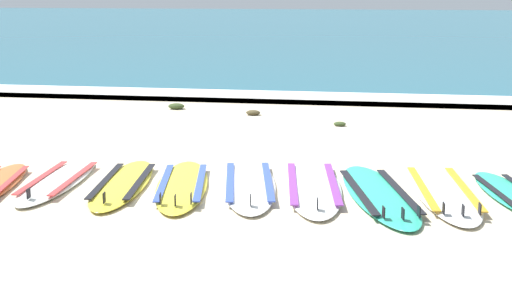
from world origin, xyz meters
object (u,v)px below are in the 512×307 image
surfboard_3 (182,185)px  surfboard_6 (379,194)px  surfboard_7 (443,191)px  surfboard_8 (511,194)px  surfboard_1 (58,181)px  surfboard_4 (249,184)px  surfboard_2 (123,183)px  surfboard_5 (313,186)px

surfboard_3 → surfboard_6: size_ratio=0.91×
surfboard_7 → surfboard_8: same height
surfboard_1 → surfboard_4: (2.25, 0.22, -0.00)m
surfboard_2 → surfboard_8: size_ratio=1.14×
surfboard_4 → surfboard_5: bearing=2.9°
surfboard_1 → surfboard_4: same height
surfboard_3 → surfboard_5: 1.51m
surfboard_8 → surfboard_7: bearing=179.7°
surfboard_4 → surfboard_6: bearing=-6.9°
surfboard_3 → surfboard_1: bearing=-178.4°
surfboard_1 → surfboard_6: 3.74m
surfboard_4 → surfboard_6: same height
surfboard_3 → surfboard_4: bearing=13.2°
surfboard_3 → surfboard_4: (0.75, 0.18, -0.00)m
surfboard_1 → surfboard_5: same height
surfboard_2 → surfboard_4: same height
surfboard_7 → surfboard_3: bearing=-175.5°
surfboard_4 → surfboard_8: 2.93m
surfboard_6 → surfboard_1: bearing=-179.4°
surfboard_4 → surfboard_6: (1.49, -0.18, 0.00)m
surfboard_1 → surfboard_7: bearing=3.5°
surfboard_4 → surfboard_8: (2.93, 0.05, 0.00)m
surfboard_2 → surfboard_4: size_ratio=0.92×
surfboard_5 → surfboard_7: (1.46, 0.02, 0.00)m
surfboard_3 → surfboard_5: bearing=8.2°
surfboard_1 → surfboard_7: same height
surfboard_1 → surfboard_5: 3.00m
surfboard_7 → surfboard_2: bearing=-175.7°
surfboard_2 → surfboard_8: same height
surfboard_2 → surfboard_3: same height
surfboard_3 → surfboard_4: size_ratio=0.95×
surfboard_2 → surfboard_7: 3.66m
surfboard_1 → surfboard_4: bearing=5.5°
surfboard_6 → surfboard_7: same height
surfboard_6 → surfboard_7: bearing=18.2°
surfboard_5 → surfboard_6: same height
surfboard_2 → surfboard_5: (2.19, 0.26, -0.00)m
surfboard_1 → surfboard_7: 4.46m
surfboard_3 → surfboard_8: bearing=3.5°
surfboard_2 → surfboard_8: (4.38, 0.27, 0.00)m
surfboard_1 → surfboard_8: size_ratio=1.10×
surfboard_4 → surfboard_5: 0.74m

